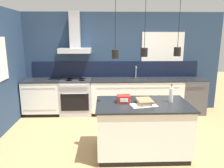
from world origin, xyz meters
name	(u,v)px	position (x,y,z in m)	size (l,w,h in m)	color
ground_plane	(121,144)	(0.00, 0.00, 0.00)	(16.00, 16.00, 0.00)	tan
wall_back	(113,61)	(-0.07, 2.00, 1.36)	(5.60, 2.48, 2.60)	navy
wall_left	(1,71)	(-2.43, 0.70, 1.30)	(0.08, 3.80, 2.60)	navy
counter_run_left	(43,97)	(-1.90, 1.69, 0.46)	(0.94, 0.64, 0.91)	black
counter_run_sink	(136,96)	(0.53, 1.69, 0.46)	(2.35, 0.64, 1.23)	black
oven_range	(76,97)	(-1.04, 1.69, 0.46)	(0.80, 0.66, 0.91)	#B5B5BA
dishwasher	(191,96)	(2.00, 1.69, 0.46)	(0.60, 0.65, 0.91)	#4C4C51
kitchen_island	(142,128)	(0.34, -0.33, 0.46)	(1.56, 0.94, 0.91)	black
bottle_on_island	(171,95)	(0.83, -0.27, 1.04)	(0.07, 0.07, 0.30)	silver
book_stack	(144,102)	(0.36, -0.37, 0.95)	(0.27, 0.34, 0.08)	silver
red_supply_box	(124,99)	(0.03, -0.26, 0.97)	(0.22, 0.17, 0.12)	red
paper_pile	(144,105)	(0.34, -0.44, 0.91)	(0.45, 0.32, 0.01)	silver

